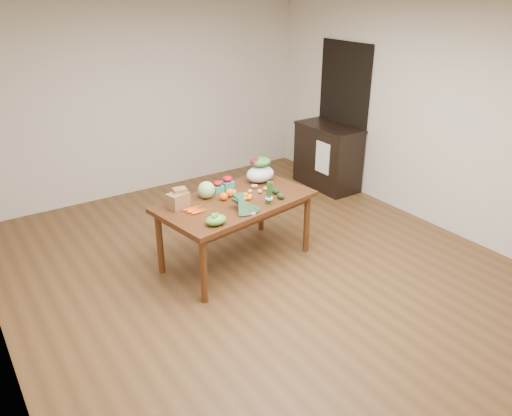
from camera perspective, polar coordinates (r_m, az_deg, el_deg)
floor at (r=5.36m, az=1.15°, el=-7.68°), size 6.00×6.00×0.00m
ceiling at (r=4.54m, az=1.45°, el=22.52°), size 5.00×6.00×0.02m
room_walls at (r=4.78m, az=1.28°, el=6.14°), size 5.02×6.02×2.70m
dining_table at (r=5.44m, az=-2.29°, el=-2.64°), size 1.76×1.16×0.75m
doorway_dark at (r=7.58m, az=9.84°, el=10.37°), size 0.02×1.00×2.10m
cabinet at (r=7.55m, az=8.19°, el=5.84°), size 0.52×1.02×0.94m
dish_towel at (r=7.24m, az=7.61°, el=5.71°), size 0.02×0.28×0.45m
paper_bag at (r=5.12m, az=-8.92°, el=1.05°), size 0.30×0.26×0.19m
cabbage at (r=5.31m, az=-5.69°, el=2.08°), size 0.18×0.18×0.18m
strawberry_basket_a at (r=5.48m, az=-4.40°, el=2.38°), size 0.12×0.12×0.10m
strawberry_basket_b at (r=5.57m, az=-3.27°, el=2.86°), size 0.14×0.14×0.11m
orange_a at (r=5.25m, az=-3.72°, el=1.32°), size 0.09×0.09×0.09m
orange_b at (r=5.34m, az=-3.01°, el=1.76°), size 0.09×0.09×0.09m
orange_c at (r=5.37m, az=-2.59°, el=1.80°), size 0.07×0.07×0.07m
mandarin_cluster at (r=5.28m, az=-1.40°, el=1.42°), size 0.21×0.21×0.08m
carrots at (r=5.05m, az=-6.77°, el=-0.15°), size 0.25×0.22×0.03m
snap_pea_bag at (r=4.74m, az=-4.59°, el=-1.36°), size 0.21×0.16×0.09m
kale_bunch at (r=4.96m, az=-1.10°, el=0.40°), size 0.38×0.45×0.16m
asparagus_bundle at (r=5.13m, az=1.50°, el=1.77°), size 0.10×0.13×0.26m
potato_a at (r=5.43m, az=-0.68°, el=1.93°), size 0.05×0.05×0.04m
potato_b at (r=5.43m, az=0.45°, el=1.92°), size 0.05×0.05×0.04m
potato_c at (r=5.57m, az=-0.01°, el=2.52°), size 0.05×0.04×0.04m
potato_d at (r=5.57m, az=-0.32°, el=2.52°), size 0.05×0.05×0.04m
potato_e at (r=5.51m, az=1.06°, el=2.25°), size 0.05×0.04×0.04m
avocado_a at (r=5.28m, az=2.84°, el=1.36°), size 0.09×0.11×0.06m
avocado_b at (r=5.41m, az=2.23°, el=1.94°), size 0.09×0.11×0.07m
salad_bag at (r=5.71m, az=0.48°, el=4.26°), size 0.38×0.31×0.26m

